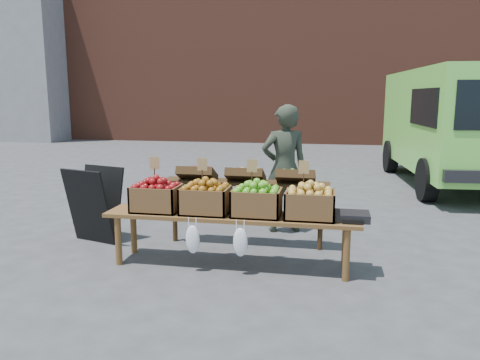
% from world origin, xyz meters
% --- Properties ---
extents(ground, '(80.00, 80.00, 0.00)m').
position_xyz_m(ground, '(0.00, 0.00, 0.00)').
color(ground, '#424245').
extents(brick_building, '(24.00, 4.00, 10.00)m').
position_xyz_m(brick_building, '(0.00, 15.00, 5.00)').
color(brick_building, brown).
rests_on(brick_building, ground).
extents(delivery_van, '(2.73, 5.32, 2.31)m').
position_xyz_m(delivery_van, '(3.29, 5.13, 1.16)').
color(delivery_van, '#75DE4C').
rests_on(delivery_van, ground).
extents(vendor, '(0.72, 0.60, 1.70)m').
position_xyz_m(vendor, '(0.14, 1.17, 0.85)').
color(vendor, '#2D3428').
rests_on(vendor, ground).
extents(chalkboard_sign, '(0.70, 0.50, 0.95)m').
position_xyz_m(chalkboard_sign, '(-2.13, 0.24, 0.48)').
color(chalkboard_sign, black).
rests_on(chalkboard_sign, ground).
extents(back_table, '(2.10, 0.44, 1.04)m').
position_xyz_m(back_table, '(-0.26, 0.45, 0.52)').
color(back_table, '#352210').
rests_on(back_table, ground).
extents(display_bench, '(2.70, 0.56, 0.57)m').
position_xyz_m(display_bench, '(-0.28, -0.27, 0.28)').
color(display_bench, brown).
rests_on(display_bench, ground).
extents(crate_golden_apples, '(0.50, 0.40, 0.28)m').
position_xyz_m(crate_golden_apples, '(-1.11, -0.27, 0.71)').
color(crate_golden_apples, maroon).
rests_on(crate_golden_apples, display_bench).
extents(crate_russet_pears, '(0.50, 0.40, 0.28)m').
position_xyz_m(crate_russet_pears, '(-0.56, -0.27, 0.71)').
color(crate_russet_pears, '#A0681C').
rests_on(crate_russet_pears, display_bench).
extents(crate_red_apples, '(0.50, 0.40, 0.28)m').
position_xyz_m(crate_red_apples, '(-0.01, -0.27, 0.71)').
color(crate_red_apples, '#3A7E1E').
rests_on(crate_red_apples, display_bench).
extents(crate_green_apples, '(0.50, 0.40, 0.28)m').
position_xyz_m(crate_green_apples, '(0.54, -0.27, 0.71)').
color(crate_green_apples, gold).
rests_on(crate_green_apples, display_bench).
extents(weighing_scale, '(0.34, 0.30, 0.08)m').
position_xyz_m(weighing_scale, '(0.97, -0.27, 0.61)').
color(weighing_scale, black).
rests_on(weighing_scale, display_bench).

